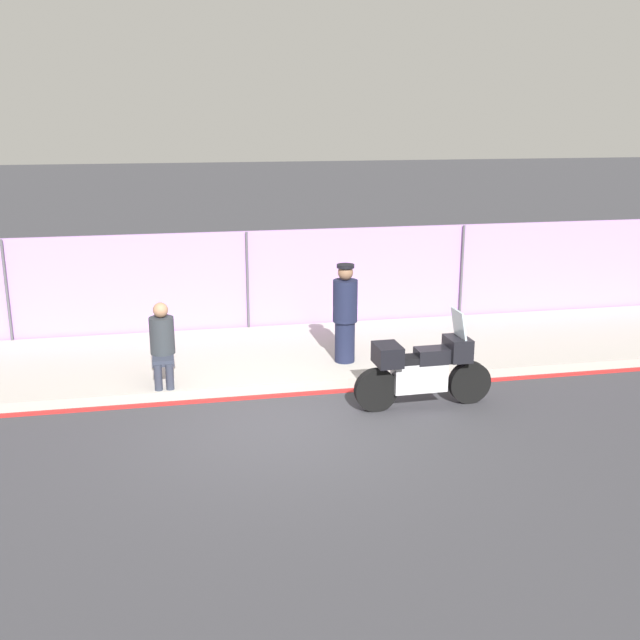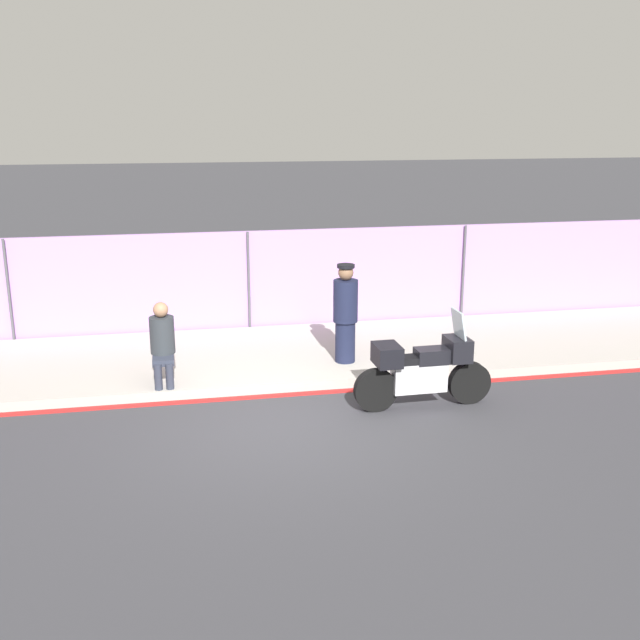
# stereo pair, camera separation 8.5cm
# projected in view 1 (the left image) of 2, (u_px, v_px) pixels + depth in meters

# --- Properties ---
(ground_plane) EXTENTS (120.00, 120.00, 0.00)m
(ground_plane) POSITION_uv_depth(u_px,v_px,m) (285.00, 427.00, 10.46)
(ground_plane) COLOR #38383D
(sidewalk) EXTENTS (32.88, 3.34, 0.15)m
(sidewalk) POSITION_uv_depth(u_px,v_px,m) (259.00, 356.00, 13.24)
(sidewalk) COLOR #ADA89E
(sidewalk) RESTS_ON ground_plane
(curb_paint_stripe) EXTENTS (32.88, 0.18, 0.01)m
(curb_paint_stripe) POSITION_uv_depth(u_px,v_px,m) (273.00, 396.00, 11.60)
(curb_paint_stripe) COLOR red
(curb_paint_stripe) RESTS_ON ground_plane
(storefront_fence) EXTENTS (31.23, 0.17, 2.05)m
(storefront_fence) POSITION_uv_depth(u_px,v_px,m) (247.00, 283.00, 14.66)
(storefront_fence) COLOR #AD7FC6
(storefront_fence) RESTS_ON ground_plane
(motorcycle) EXTENTS (2.11, 0.52, 1.46)m
(motorcycle) POSITION_uv_depth(u_px,v_px,m) (423.00, 369.00, 11.03)
(motorcycle) COLOR black
(motorcycle) RESTS_ON ground_plane
(officer_standing) EXTENTS (0.41, 0.41, 1.68)m
(officer_standing) POSITION_uv_depth(u_px,v_px,m) (345.00, 313.00, 12.52)
(officer_standing) COLOR #191E38
(officer_standing) RESTS_ON sidewalk
(person_seated_on_curb) EXTENTS (0.38, 0.66, 1.28)m
(person_seated_on_curb) POSITION_uv_depth(u_px,v_px,m) (162.00, 339.00, 11.57)
(person_seated_on_curb) COLOR #2D3342
(person_seated_on_curb) RESTS_ON sidewalk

